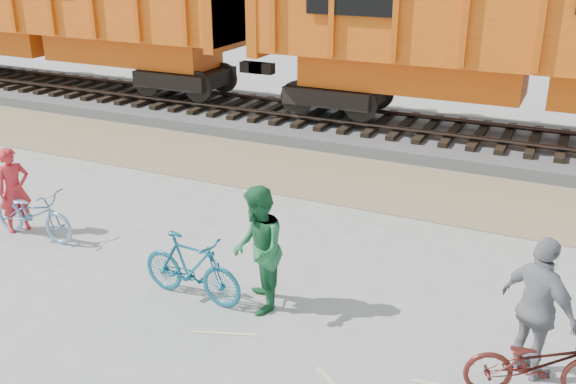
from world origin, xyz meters
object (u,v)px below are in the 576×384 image
hopper_car_center (546,30)px  person_man (258,250)px  bicycle_teal (191,268)px  hopper_car_left (50,3)px  bicycle_blue (33,213)px  person_solo (14,190)px  bicycle_maroon (538,363)px  person_woman (538,309)px

hopper_car_center → person_man: (-2.74, -9.00, -2.08)m
bicycle_teal → hopper_car_left: bearing=54.2°
bicycle_blue → person_solo: (-0.50, 0.10, 0.32)m
bicycle_teal → person_solo: bearing=84.4°
hopper_car_left → hopper_car_center: same height
hopper_car_left → bicycle_teal: size_ratio=8.22×
hopper_car_center → person_solo: (-7.92, -8.53, -2.22)m
person_man → hopper_car_center: bearing=134.0°
person_solo → person_man: size_ratio=0.85×
bicycle_teal → bicycle_maroon: bearing=-88.0°
hopper_car_left → bicycle_blue: size_ratio=7.99×
bicycle_maroon → person_man: (-3.80, 0.32, 0.49)m
person_solo → person_woman: bearing=-67.2°
hopper_car_left → hopper_car_center: 15.00m
bicycle_maroon → hopper_car_center: bearing=-14.4°
person_solo → hopper_car_center: bearing=-17.6°
bicycle_maroon → person_man: bearing=64.3°
hopper_car_left → bicycle_blue: (7.58, -8.63, -2.55)m
bicycle_teal → hopper_car_center: bearing=-18.7°
bicycle_maroon → bicycle_blue: bearing=64.5°
person_man → person_woman: bearing=62.1°
person_man → person_woman: size_ratio=1.01×
person_man → bicycle_maroon: bearing=56.1°
bicycle_blue → bicycle_teal: bicycle_teal is taller
hopper_car_left → bicycle_maroon: size_ratio=8.35×
hopper_car_center → bicycle_blue: (-7.42, -8.63, -2.55)m
hopper_car_left → person_solo: bearing=-50.3°
hopper_car_left → person_solo: hopper_car_left is taller
bicycle_teal → person_woman: person_woman is taller
person_man → hopper_car_left: bearing=-155.4°
hopper_car_center → person_solo: bearing=-132.9°
hopper_car_left → bicycle_blue: 11.76m
bicycle_maroon → person_woman: (-0.10, 0.40, 0.47)m
bicycle_teal → person_man: bearing=-75.3°
bicycle_teal → person_man: 1.10m
person_woman → bicycle_teal: bearing=39.4°
person_woman → person_man: bearing=37.2°
bicycle_blue → bicycle_maroon: size_ratio=1.05×
hopper_car_left → bicycle_teal: bearing=-39.2°
bicycle_maroon → person_solo: person_solo is taller
bicycle_maroon → person_man: size_ratio=0.91×
bicycle_blue → person_man: size_ratio=0.95×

